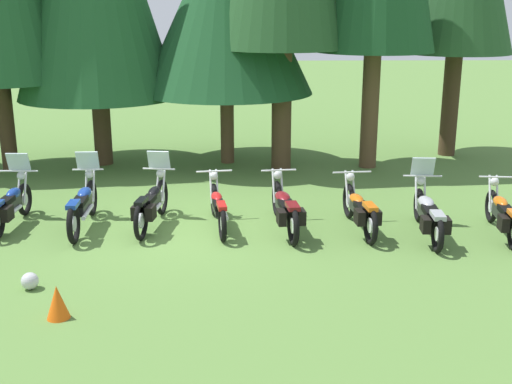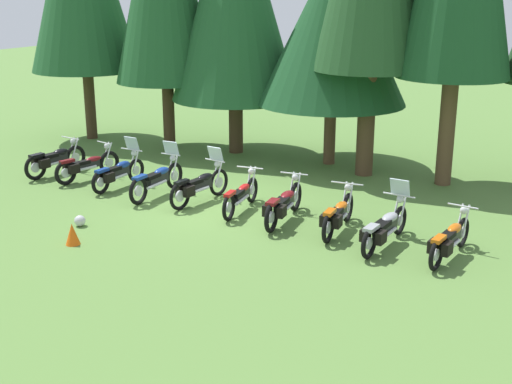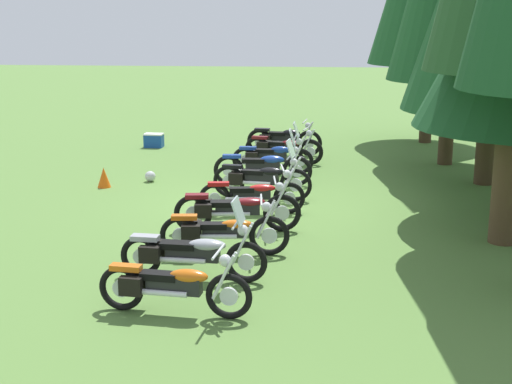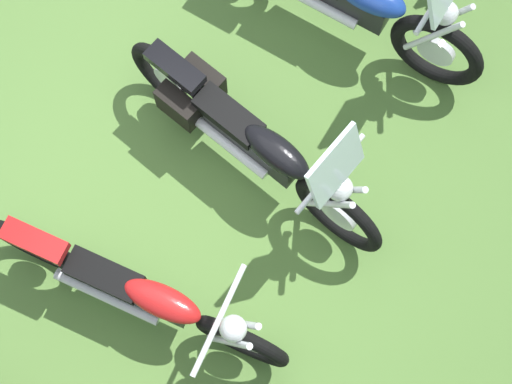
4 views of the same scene
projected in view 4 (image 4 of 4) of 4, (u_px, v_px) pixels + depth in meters
The scene contains 3 objects.
ground_plane at pixel (188, 213), 5.99m from camera, with size 80.00×80.00×0.00m, color #547A38.
motorcycle_4 at pixel (249, 139), 5.64m from camera, with size 0.71×2.25×1.38m.
motorcycle_5 at pixel (138, 293), 5.40m from camera, with size 0.72×2.21×0.99m.
Camera 4 is at (1.04, 1.25, 5.79)m, focal length 57.58 mm.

